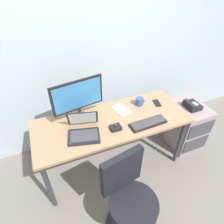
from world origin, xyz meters
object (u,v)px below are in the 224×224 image
at_px(office_chair, 129,202).
at_px(paper_notepad, 121,110).
at_px(laptop, 84,129).
at_px(coffee_mug, 140,101).
at_px(trackball_mouse, 116,127).
at_px(file_cabinet, 185,125).
at_px(keyboard, 148,123).
at_px(desk_phone, 192,105).
at_px(cell_phone, 157,103).
at_px(monitor_main, 78,97).

xyz_separation_m(office_chair, paper_notepad, (0.30, 0.88, 0.34)).
relative_size(laptop, coffee_mug, 3.68).
relative_size(trackball_mouse, coffee_mug, 1.08).
bearing_deg(paper_notepad, trackball_mouse, -124.59).
distance_m(file_cabinet, laptop, 1.52).
bearing_deg(keyboard, laptop, 169.49).
bearing_deg(keyboard, paper_notepad, 116.46).
bearing_deg(desk_phone, laptop, -178.43).
xyz_separation_m(keyboard, trackball_mouse, (-0.35, 0.06, 0.01)).
bearing_deg(cell_phone, coffee_mug, 175.98).
distance_m(monitor_main, keyboard, 0.79).
height_order(desk_phone, office_chair, office_chair).
bearing_deg(monitor_main, keyboard, -30.50).
relative_size(desk_phone, office_chair, 0.22).
height_order(keyboard, coffee_mug, coffee_mug).
height_order(paper_notepad, cell_phone, paper_notepad).
bearing_deg(keyboard, trackball_mouse, 170.26).
height_order(monitor_main, coffee_mug, monitor_main).
bearing_deg(desk_phone, office_chair, -149.94).
bearing_deg(desk_phone, keyboard, -167.68).
relative_size(monitor_main, paper_notepad, 2.68).
relative_size(laptop, trackball_mouse, 3.41).
bearing_deg(monitor_main, cell_phone, -5.51).
xyz_separation_m(file_cabinet, monitor_main, (-1.41, 0.20, 0.71)).
relative_size(monitor_main, laptop, 1.49).
height_order(monitor_main, laptop, monitor_main).
relative_size(laptop, cell_phone, 2.64).
bearing_deg(office_chair, coffee_mug, 58.28).
distance_m(monitor_main, trackball_mouse, 0.50).
distance_m(monitor_main, coffee_mug, 0.76).
xyz_separation_m(monitor_main, paper_notepad, (0.48, -0.05, -0.27)).
relative_size(keyboard, paper_notepad, 1.99).
xyz_separation_m(desk_phone, keyboard, (-0.76, -0.17, 0.09)).
bearing_deg(desk_phone, coffee_mug, 164.67).
bearing_deg(cell_phone, monitor_main, -173.98).
bearing_deg(coffee_mug, desk_phone, -15.33).
bearing_deg(paper_notepad, office_chair, -109.13).
xyz_separation_m(trackball_mouse, cell_phone, (0.65, 0.23, -0.02)).
bearing_deg(file_cabinet, laptop, -177.79).
height_order(monitor_main, cell_phone, monitor_main).
xyz_separation_m(keyboard, cell_phone, (0.30, 0.29, -0.01)).
distance_m(monitor_main, laptop, 0.34).
distance_m(desk_phone, paper_notepad, 0.94).
xyz_separation_m(laptop, paper_notepad, (0.51, 0.21, -0.05)).
height_order(trackball_mouse, cell_phone, trackball_mouse).
xyz_separation_m(monitor_main, trackball_mouse, (0.29, -0.32, -0.25)).
relative_size(file_cabinet, keyboard, 1.56).
bearing_deg(office_chair, desk_phone, 30.06).
bearing_deg(trackball_mouse, monitor_main, 132.50).
height_order(laptop, coffee_mug, laptop).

